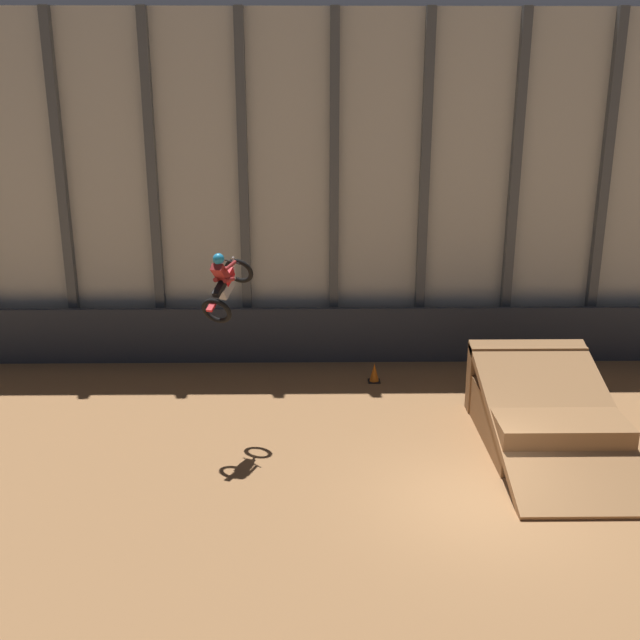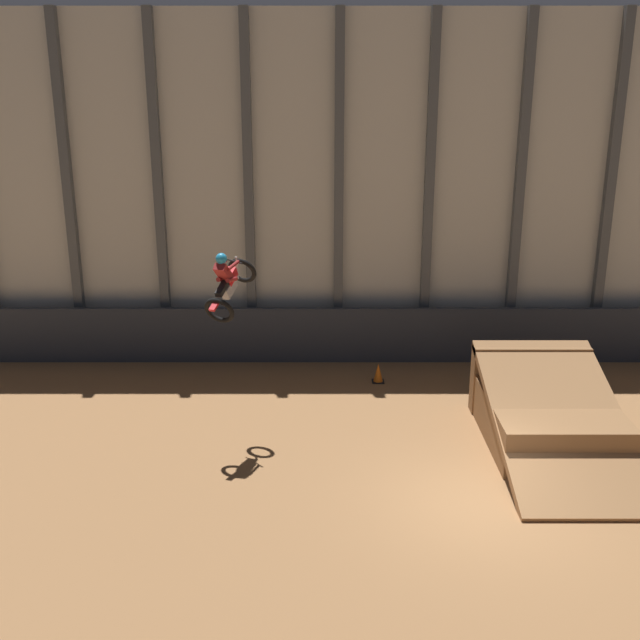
% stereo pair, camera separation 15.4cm
% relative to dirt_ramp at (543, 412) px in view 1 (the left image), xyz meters
% --- Properties ---
extents(ground_plane, '(60.00, 60.00, 0.00)m').
position_rel_dirt_ramp_xyz_m(ground_plane, '(-2.26, -3.13, -0.68)').
color(ground_plane, '#996B42').
extents(arena_back_wall, '(32.00, 0.40, 10.61)m').
position_rel_dirt_ramp_xyz_m(arena_back_wall, '(-2.26, 6.23, 4.63)').
color(arena_back_wall, beige).
rests_on(arena_back_wall, ground_plane).
extents(lower_barrier, '(31.36, 0.20, 1.77)m').
position_rel_dirt_ramp_xyz_m(lower_barrier, '(-2.26, 5.48, 0.21)').
color(lower_barrier, '#2D333D').
rests_on(lower_barrier, ground_plane).
extents(dirt_ramp, '(3.07, 5.74, 2.04)m').
position_rel_dirt_ramp_xyz_m(dirt_ramp, '(0.00, 0.00, 0.00)').
color(dirt_ramp, olive).
rests_on(dirt_ramp, ground_plane).
extents(rider_bike_solo, '(1.26, 1.88, 1.69)m').
position_rel_dirt_ramp_xyz_m(rider_bike_solo, '(-7.73, -0.13, 3.35)').
color(rider_bike_solo, black).
extents(traffic_cone_near_ramp, '(0.36, 0.36, 0.58)m').
position_rel_dirt_ramp_xyz_m(traffic_cone_near_ramp, '(-3.87, 3.72, -0.39)').
color(traffic_cone_near_ramp, black).
rests_on(traffic_cone_near_ramp, ground_plane).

